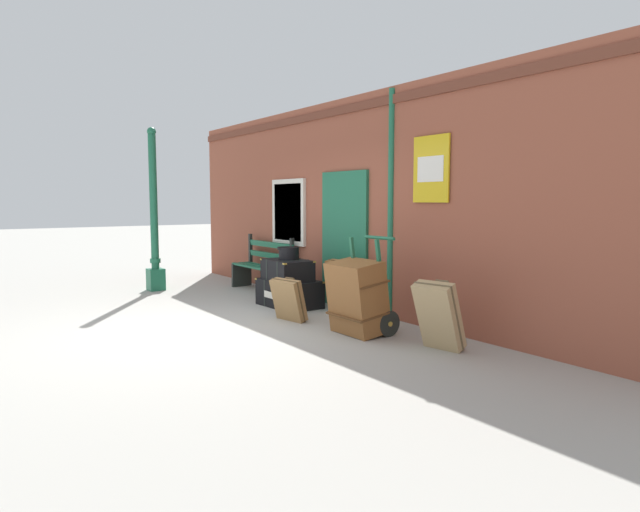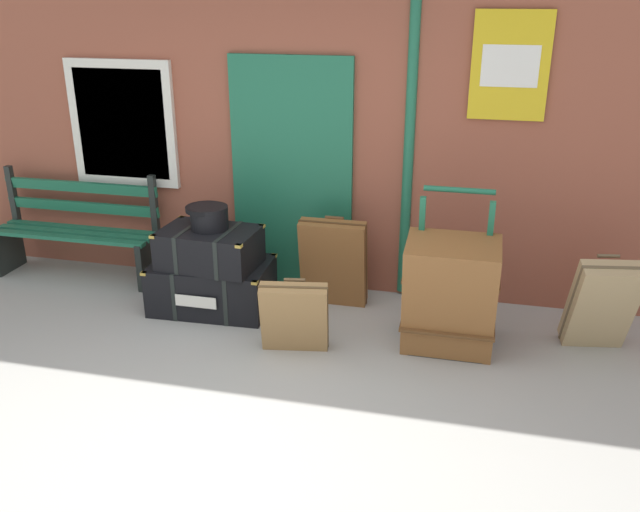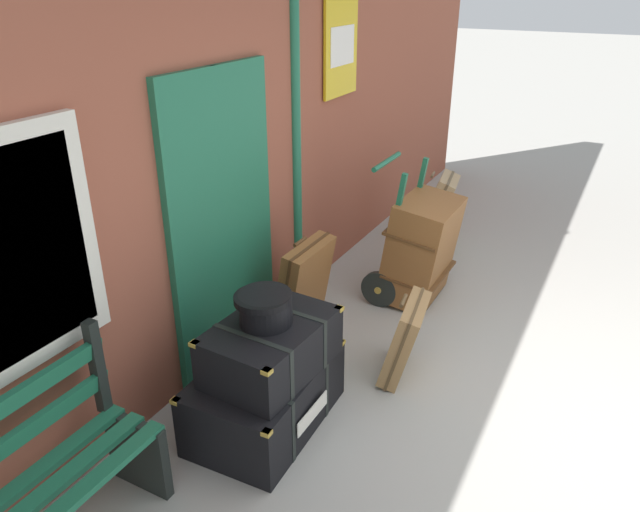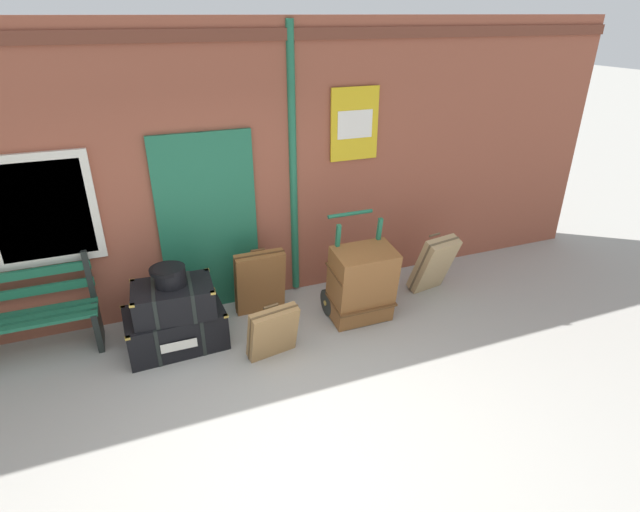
{
  "view_description": "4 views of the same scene",
  "coord_description": "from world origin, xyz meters",
  "px_view_note": "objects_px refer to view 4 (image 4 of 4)",
  "views": [
    {
      "loc": [
        6.62,
        -2.79,
        1.66
      ],
      "look_at": [
        0.4,
        1.57,
        0.9
      ],
      "focal_mm": 31.27,
      "sensor_mm": 36.0,
      "label": 1
    },
    {
      "loc": [
        1.43,
        -3.21,
        2.61
      ],
      "look_at": [
        0.22,
        1.85,
        0.54
      ],
      "focal_mm": 37.75,
      "sensor_mm": 36.0,
      "label": 2
    },
    {
      "loc": [
        -3.25,
        0.03,
        2.61
      ],
      "look_at": [
        0.09,
        1.81,
        0.83
      ],
      "focal_mm": 33.83,
      "sensor_mm": 36.0,
      "label": 3
    },
    {
      "loc": [
        -0.92,
        -2.91,
        3.22
      ],
      "look_at": [
        0.92,
        1.75,
        0.77
      ],
      "focal_mm": 28.04,
      "sensor_mm": 36.0,
      "label": 4
    }
  ],
  "objects_px": {
    "round_hatbox": "(169,275)",
    "porters_trolley": "(355,292)",
    "steamer_trunk_base": "(176,328)",
    "steamer_trunk_middle": "(174,299)",
    "platform_bench": "(12,319)",
    "suitcase_charcoal": "(273,332)",
    "suitcase_cream": "(260,282)",
    "suitcase_tan": "(433,264)",
    "large_brown_trunk": "(362,284)"
  },
  "relations": [
    {
      "from": "platform_bench",
      "to": "suitcase_charcoal",
      "type": "height_order",
      "value": "platform_bench"
    },
    {
      "from": "suitcase_tan",
      "to": "suitcase_charcoal",
      "type": "height_order",
      "value": "suitcase_tan"
    },
    {
      "from": "suitcase_tan",
      "to": "steamer_trunk_middle",
      "type": "bearing_deg",
      "value": -179.74
    },
    {
      "from": "porters_trolley",
      "to": "suitcase_cream",
      "type": "xyz_separation_m",
      "value": [
        -1.03,
        0.41,
        0.13
      ]
    },
    {
      "from": "round_hatbox",
      "to": "steamer_trunk_middle",
      "type": "bearing_deg",
      "value": -83.16
    },
    {
      "from": "porters_trolley",
      "to": "large_brown_trunk",
      "type": "xyz_separation_m",
      "value": [
        -0.0,
        -0.17,
        0.19
      ]
    },
    {
      "from": "large_brown_trunk",
      "to": "suitcase_tan",
      "type": "height_order",
      "value": "large_brown_trunk"
    },
    {
      "from": "round_hatbox",
      "to": "porters_trolley",
      "type": "height_order",
      "value": "porters_trolley"
    },
    {
      "from": "round_hatbox",
      "to": "suitcase_tan",
      "type": "distance_m",
      "value": 3.18
    },
    {
      "from": "porters_trolley",
      "to": "steamer_trunk_middle",
      "type": "bearing_deg",
      "value": 178.14
    },
    {
      "from": "round_hatbox",
      "to": "large_brown_trunk",
      "type": "height_order",
      "value": "round_hatbox"
    },
    {
      "from": "steamer_trunk_base",
      "to": "steamer_trunk_middle",
      "type": "distance_m",
      "value": 0.37
    },
    {
      "from": "platform_bench",
      "to": "round_hatbox",
      "type": "height_order",
      "value": "platform_bench"
    },
    {
      "from": "round_hatbox",
      "to": "suitcase_tan",
      "type": "height_order",
      "value": "round_hatbox"
    },
    {
      "from": "steamer_trunk_base",
      "to": "suitcase_charcoal",
      "type": "height_order",
      "value": "suitcase_charcoal"
    },
    {
      "from": "suitcase_tan",
      "to": "round_hatbox",
      "type": "bearing_deg",
      "value": 179.72
    },
    {
      "from": "platform_bench",
      "to": "suitcase_tan",
      "type": "relative_size",
      "value": 2.03
    },
    {
      "from": "round_hatbox",
      "to": "suitcase_cream",
      "type": "xyz_separation_m",
      "value": [
        1.0,
        0.32,
        -0.45
      ]
    },
    {
      "from": "suitcase_charcoal",
      "to": "platform_bench",
      "type": "bearing_deg",
      "value": 158.29
    },
    {
      "from": "large_brown_trunk",
      "to": "suitcase_cream",
      "type": "xyz_separation_m",
      "value": [
        -1.03,
        0.58,
        -0.07
      ]
    },
    {
      "from": "steamer_trunk_middle",
      "to": "large_brown_trunk",
      "type": "distance_m",
      "value": 2.04
    },
    {
      "from": "steamer_trunk_base",
      "to": "porters_trolley",
      "type": "bearing_deg",
      "value": -3.12
    },
    {
      "from": "porters_trolley",
      "to": "large_brown_trunk",
      "type": "bearing_deg",
      "value": -90.0
    },
    {
      "from": "suitcase_cream",
      "to": "porters_trolley",
      "type": "bearing_deg",
      "value": -21.94
    },
    {
      "from": "steamer_trunk_base",
      "to": "suitcase_tan",
      "type": "xyz_separation_m",
      "value": [
        3.16,
        -0.03,
        0.18
      ]
    },
    {
      "from": "round_hatbox",
      "to": "steamer_trunk_base",
      "type": "bearing_deg",
      "value": 130.64
    },
    {
      "from": "round_hatbox",
      "to": "large_brown_trunk",
      "type": "bearing_deg",
      "value": -7.49
    },
    {
      "from": "porters_trolley",
      "to": "steamer_trunk_base",
      "type": "bearing_deg",
      "value": 176.88
    },
    {
      "from": "steamer_trunk_base",
      "to": "large_brown_trunk",
      "type": "height_order",
      "value": "large_brown_trunk"
    },
    {
      "from": "platform_bench",
      "to": "suitcase_charcoal",
      "type": "relative_size",
      "value": 2.65
    },
    {
      "from": "platform_bench",
      "to": "steamer_trunk_middle",
      "type": "relative_size",
      "value": 1.91
    },
    {
      "from": "steamer_trunk_base",
      "to": "large_brown_trunk",
      "type": "relative_size",
      "value": 1.11
    },
    {
      "from": "steamer_trunk_middle",
      "to": "round_hatbox",
      "type": "height_order",
      "value": "round_hatbox"
    },
    {
      "from": "suitcase_cream",
      "to": "steamer_trunk_middle",
      "type": "bearing_deg",
      "value": -160.73
    },
    {
      "from": "platform_bench",
      "to": "steamer_trunk_middle",
      "type": "height_order",
      "value": "platform_bench"
    },
    {
      "from": "large_brown_trunk",
      "to": "suitcase_charcoal",
      "type": "distance_m",
      "value": 1.19
    },
    {
      "from": "suitcase_tan",
      "to": "platform_bench",
      "type": "bearing_deg",
      "value": 174.84
    },
    {
      "from": "round_hatbox",
      "to": "suitcase_cream",
      "type": "relative_size",
      "value": 0.43
    },
    {
      "from": "large_brown_trunk",
      "to": "suitcase_cream",
      "type": "relative_size",
      "value": 1.14
    },
    {
      "from": "platform_bench",
      "to": "suitcase_cream",
      "type": "relative_size",
      "value": 1.96
    },
    {
      "from": "platform_bench",
      "to": "suitcase_charcoal",
      "type": "xyz_separation_m",
      "value": [
        2.43,
        -0.97,
        -0.15
      ]
    },
    {
      "from": "large_brown_trunk",
      "to": "steamer_trunk_middle",
      "type": "bearing_deg",
      "value": 173.33
    },
    {
      "from": "round_hatbox",
      "to": "large_brown_trunk",
      "type": "xyz_separation_m",
      "value": [
        2.03,
        -0.27,
        -0.39
      ]
    },
    {
      "from": "platform_bench",
      "to": "round_hatbox",
      "type": "distance_m",
      "value": 1.65
    },
    {
      "from": "large_brown_trunk",
      "to": "round_hatbox",
      "type": "bearing_deg",
      "value": 172.51
    },
    {
      "from": "steamer_trunk_base",
      "to": "steamer_trunk_middle",
      "type": "height_order",
      "value": "steamer_trunk_middle"
    },
    {
      "from": "steamer_trunk_middle",
      "to": "steamer_trunk_base",
      "type": "bearing_deg",
      "value": 110.77
    },
    {
      "from": "platform_bench",
      "to": "steamer_trunk_base",
      "type": "distance_m",
      "value": 1.59
    },
    {
      "from": "steamer_trunk_middle",
      "to": "suitcase_charcoal",
      "type": "relative_size",
      "value": 1.39
    },
    {
      "from": "steamer_trunk_base",
      "to": "round_hatbox",
      "type": "distance_m",
      "value": 0.64
    }
  ]
}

